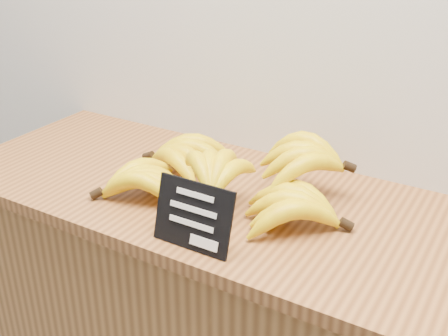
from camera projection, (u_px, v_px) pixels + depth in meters
counter_top at (235, 202)px, 1.26m from camera, size 1.39×0.54×0.03m
chalkboard_sign at (193, 216)px, 1.05m from camera, size 0.16×0.04×0.13m
banana_pile at (226, 174)px, 1.23m from camera, size 0.57×0.36×0.12m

